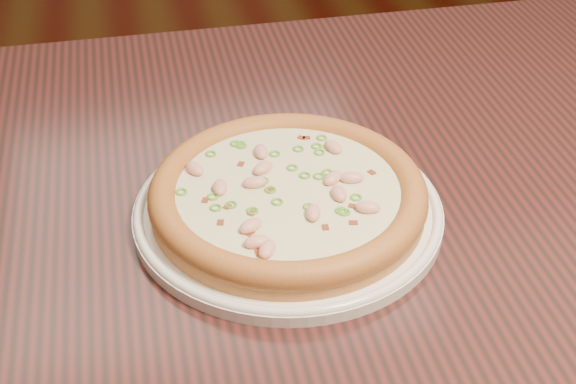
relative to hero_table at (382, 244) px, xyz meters
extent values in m
cube|color=black|center=(0.00, 0.00, 0.08)|extent=(1.20, 0.80, 0.04)
cylinder|color=white|center=(-0.12, -0.05, 0.10)|extent=(0.31, 0.31, 0.01)
torus|color=white|center=(-0.12, -0.05, 0.11)|extent=(0.30, 0.30, 0.01)
cylinder|color=tan|center=(-0.12, -0.05, 0.12)|extent=(0.27, 0.27, 0.02)
torus|color=#BD723D|center=(-0.12, -0.05, 0.13)|extent=(0.27, 0.27, 0.03)
cylinder|color=beige|center=(-0.12, -0.05, 0.13)|extent=(0.22, 0.22, 0.00)
ellipsoid|color=#F2B29E|center=(-0.14, -0.02, 0.14)|extent=(0.03, 0.03, 0.01)
ellipsoid|color=#F2B29E|center=(-0.05, -0.10, 0.14)|extent=(0.03, 0.02, 0.01)
ellipsoid|color=#F2B29E|center=(-0.11, -0.10, 0.14)|extent=(0.02, 0.03, 0.01)
ellipsoid|color=#F2B29E|center=(-0.17, -0.10, 0.14)|extent=(0.03, 0.02, 0.01)
ellipsoid|color=#F2B29E|center=(-0.06, -0.05, 0.14)|extent=(0.03, 0.02, 0.01)
ellipsoid|color=#F2B29E|center=(-0.21, 0.00, 0.14)|extent=(0.02, 0.03, 0.01)
ellipsoid|color=#F2B29E|center=(-0.16, -0.14, 0.14)|extent=(0.02, 0.03, 0.01)
ellipsoid|color=#F2B29E|center=(-0.14, 0.01, 0.14)|extent=(0.01, 0.02, 0.01)
ellipsoid|color=#F2B29E|center=(-0.18, -0.04, 0.14)|extent=(0.02, 0.03, 0.01)
ellipsoid|color=#F2B29E|center=(-0.16, -0.13, 0.14)|extent=(0.02, 0.01, 0.01)
ellipsoid|color=#F2B29E|center=(-0.15, -0.04, 0.14)|extent=(0.02, 0.02, 0.01)
ellipsoid|color=#F2B29E|center=(-0.07, -0.05, 0.14)|extent=(0.03, 0.03, 0.01)
ellipsoid|color=#F2B29E|center=(-0.08, -0.07, 0.14)|extent=(0.01, 0.02, 0.01)
ellipsoid|color=#F2B29E|center=(-0.06, 0.01, 0.14)|extent=(0.02, 0.03, 0.01)
cube|color=maroon|center=(-0.17, -0.14, 0.13)|extent=(0.01, 0.01, 0.00)
cube|color=maroon|center=(-0.16, -0.03, 0.13)|extent=(0.01, 0.01, 0.00)
cube|color=maroon|center=(-0.10, -0.12, 0.13)|extent=(0.01, 0.01, 0.00)
cube|color=maroon|center=(-0.16, 0.00, 0.13)|extent=(0.01, 0.01, 0.00)
cube|color=maroon|center=(-0.09, 0.03, 0.13)|extent=(0.01, 0.01, 0.00)
cube|color=maroon|center=(-0.20, -0.05, 0.13)|extent=(0.01, 0.01, 0.00)
cube|color=maroon|center=(-0.14, -0.05, 0.13)|extent=(0.01, 0.01, 0.00)
cube|color=maroon|center=(-0.07, -0.12, 0.13)|extent=(0.01, 0.01, 0.00)
cube|color=maroon|center=(-0.08, 0.03, 0.13)|extent=(0.01, 0.01, 0.00)
cube|color=maroon|center=(-0.07, -0.09, 0.13)|extent=(0.01, 0.01, 0.00)
cube|color=maroon|center=(-0.18, -0.07, 0.13)|extent=(0.01, 0.01, 0.00)
cube|color=maroon|center=(-0.03, -0.04, 0.13)|extent=(0.01, 0.01, 0.00)
cube|color=maroon|center=(-0.19, -0.09, 0.13)|extent=(0.01, 0.01, 0.00)
cube|color=maroon|center=(-0.16, -0.08, 0.13)|extent=(0.01, 0.01, 0.00)
cube|color=maroon|center=(-0.17, -0.11, 0.13)|extent=(0.01, 0.01, 0.00)
cube|color=maroon|center=(-0.15, -0.03, 0.13)|extent=(0.01, 0.01, 0.00)
torus|color=#59A12C|center=(-0.08, -0.10, 0.13)|extent=(0.02, 0.02, 0.00)
torus|color=#59A12C|center=(-0.08, 0.01, 0.13)|extent=(0.01, 0.01, 0.00)
torus|color=#59A12C|center=(-0.15, 0.04, 0.13)|extent=(0.01, 0.01, 0.00)
torus|color=#59A12C|center=(-0.14, -0.03, 0.13)|extent=(0.01, 0.01, 0.00)
torus|color=#59A12C|center=(-0.16, 0.04, 0.13)|extent=(0.02, 0.02, 0.00)
torus|color=#59A12C|center=(-0.08, 0.00, 0.13)|extent=(0.01, 0.01, 0.00)
torus|color=#59A12C|center=(-0.09, -0.04, 0.13)|extent=(0.01, 0.01, 0.00)
torus|color=#59A12C|center=(-0.07, 0.03, 0.13)|extent=(0.01, 0.01, 0.00)
torus|color=#59A12C|center=(-0.19, 0.02, 0.13)|extent=(0.02, 0.02, 0.00)
torus|color=#59A12C|center=(-0.08, -0.10, 0.13)|extent=(0.01, 0.01, 0.00)
torus|color=#59A12C|center=(-0.22, -0.04, 0.13)|extent=(0.01, 0.01, 0.00)
torus|color=#59A12C|center=(-0.10, 0.01, 0.13)|extent=(0.02, 0.02, 0.00)
torus|color=#59A12C|center=(-0.19, -0.04, 0.13)|extent=(0.02, 0.02, 0.00)
torus|color=#59A12C|center=(-0.15, 0.03, 0.13)|extent=(0.01, 0.01, 0.00)
torus|color=#59A12C|center=(-0.11, -0.08, 0.13)|extent=(0.02, 0.02, 0.00)
torus|color=#59A12C|center=(-0.18, -0.07, 0.13)|extent=(0.01, 0.01, 0.00)
torus|color=#59A12C|center=(-0.10, -0.03, 0.13)|extent=(0.01, 0.01, 0.00)
torus|color=#59A12C|center=(-0.14, -0.05, 0.13)|extent=(0.01, 0.01, 0.00)
torus|color=#59A12C|center=(-0.19, -0.07, 0.13)|extent=(0.02, 0.02, 0.00)
torus|color=#59A12C|center=(-0.13, -0.07, 0.13)|extent=(0.02, 0.02, 0.00)
torus|color=#59A12C|center=(-0.19, -0.05, 0.13)|extent=(0.01, 0.01, 0.00)
torus|color=#59A12C|center=(-0.06, -0.08, 0.13)|extent=(0.01, 0.01, 0.00)
torus|color=#59A12C|center=(-0.11, -0.02, 0.13)|extent=(0.01, 0.01, 0.00)
torus|color=#59A12C|center=(-0.12, 0.01, 0.13)|extent=(0.01, 0.01, 0.00)
torus|color=#59A12C|center=(-0.08, -0.03, 0.13)|extent=(0.02, 0.02, 0.00)
torus|color=#59A12C|center=(-0.16, -0.08, 0.13)|extent=(0.02, 0.02, 0.00)
camera|label=1|loc=(-0.25, -0.66, 0.59)|focal=50.00mm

